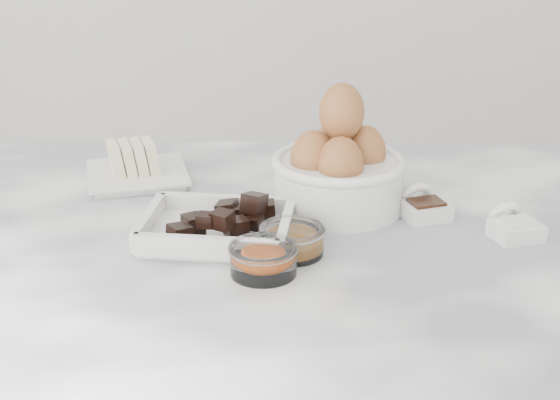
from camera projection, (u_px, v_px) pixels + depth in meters
The scene contains 9 objects.
marble_slab at pixel (264, 250), 1.03m from camera, with size 1.20×0.80×0.04m, color white.
chocolate_dish at pixel (217, 224), 1.01m from camera, with size 0.20×0.16×0.05m.
butter_plate at pixel (135, 167), 1.21m from camera, with size 0.19×0.19×0.06m.
sugar_ramekin at pixel (306, 181), 1.13m from camera, with size 0.09×0.09×0.06m.
egg_bowl at pixel (338, 169), 1.09m from camera, with size 0.19×0.19×0.18m.
honey_bowl at pixel (292, 240), 0.97m from camera, with size 0.08×0.08×0.04m.
zest_bowl at pixel (263, 258), 0.92m from camera, with size 0.08×0.08×0.04m.
vanilla_spoon at pixel (423, 206), 1.08m from camera, with size 0.08×0.09×0.05m.
salt_spoon at pixel (513, 225), 1.02m from camera, with size 0.07×0.09×0.05m.
Camera 1 is at (0.05, -0.93, 1.37)m, focal length 50.00 mm.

